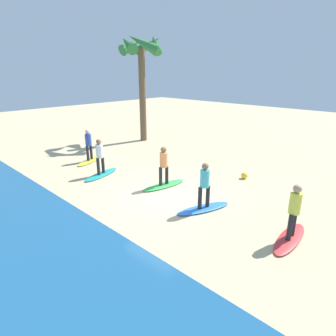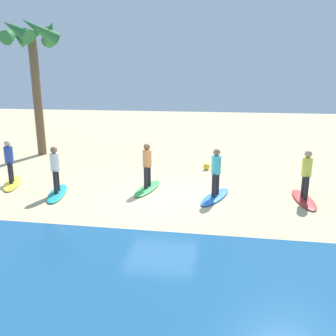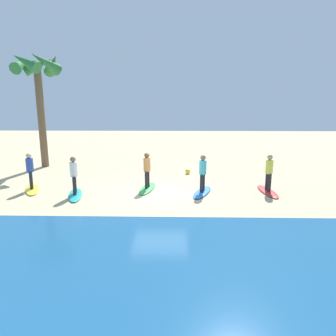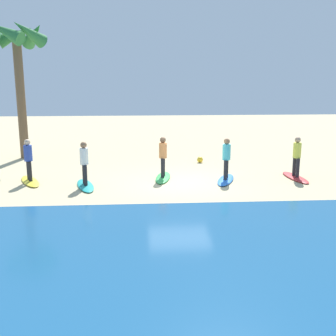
% 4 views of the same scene
% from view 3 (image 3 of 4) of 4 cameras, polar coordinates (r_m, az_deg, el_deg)
% --- Properties ---
extents(ground_plane, '(60.00, 60.00, 0.00)m').
position_cam_3_polar(ground_plane, '(13.66, -1.47, -4.74)').
color(ground_plane, '#CCB789').
extents(surfboard_red, '(0.72, 2.14, 0.09)m').
position_cam_3_polar(surfboard_red, '(14.50, 18.05, -4.16)').
color(surfboard_red, red).
rests_on(surfboard_red, ground).
extents(surfer_red, '(0.32, 0.46, 1.64)m').
position_cam_3_polar(surfer_red, '(14.26, 18.31, -0.33)').
color(surfer_red, '#232328').
rests_on(surfer_red, surfboard_red).
extents(surfboard_blue, '(1.25, 2.16, 0.09)m').
position_cam_3_polar(surfboard_blue, '(13.75, 6.38, -4.51)').
color(surfboard_blue, blue).
rests_on(surfboard_blue, ground).
extents(surfer_blue, '(0.32, 0.44, 1.64)m').
position_cam_3_polar(surfer_blue, '(13.50, 6.48, -0.47)').
color(surfer_blue, '#232328').
rests_on(surfer_blue, surfboard_blue).
extents(surfboard_green, '(0.89, 2.16, 0.09)m').
position_cam_3_polar(surfboard_green, '(14.28, -3.88, -3.81)').
color(surfboard_green, green).
rests_on(surfboard_green, ground).
extents(surfer_green, '(0.32, 0.46, 1.64)m').
position_cam_3_polar(surfer_green, '(14.04, -3.93, 0.08)').
color(surfer_green, '#232328').
rests_on(surfer_green, surfboard_green).
extents(surfboard_teal, '(1.07, 2.17, 0.09)m').
position_cam_3_polar(surfboard_teal, '(13.89, -16.89, -4.80)').
color(surfboard_teal, teal).
rests_on(surfboard_teal, ground).
extents(surfer_teal, '(0.32, 0.45, 1.64)m').
position_cam_3_polar(surfer_teal, '(13.64, -17.15, -0.81)').
color(surfer_teal, '#232328').
rests_on(surfer_teal, surfboard_teal).
extents(surfboard_yellow, '(1.38, 2.14, 0.09)m').
position_cam_3_polar(surfboard_yellow, '(15.46, -24.01, -3.62)').
color(surfboard_yellow, yellow).
rests_on(surfboard_yellow, ground).
extents(surfer_yellow, '(0.32, 0.43, 1.64)m').
position_cam_3_polar(surfer_yellow, '(15.24, -24.33, -0.03)').
color(surfer_yellow, '#232328').
rests_on(surfer_yellow, surfboard_yellow).
extents(palm_tree, '(2.88, 3.03, 6.90)m').
position_cam_3_polar(palm_tree, '(20.45, -23.11, 15.62)').
color(palm_tree, brown).
rests_on(palm_tree, ground).
extents(beach_ball, '(0.29, 0.29, 0.29)m').
position_cam_3_polar(beach_ball, '(17.28, 3.70, -0.64)').
color(beach_ball, yellow).
rests_on(beach_ball, ground).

